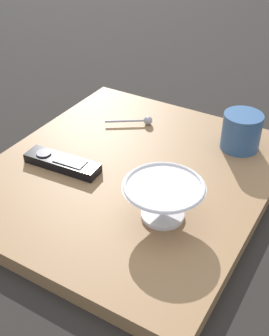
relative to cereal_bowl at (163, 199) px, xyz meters
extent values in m
plane|color=black|center=(-0.13, 0.10, -0.07)|extent=(6.00, 6.00, 0.00)
cube|color=#936D47|center=(-0.13, 0.10, -0.06)|extent=(0.58, 0.65, 0.03)
cylinder|color=silver|center=(0.00, 0.00, -0.04)|extent=(0.08, 0.08, 0.01)
cone|color=silver|center=(0.00, 0.00, 0.00)|extent=(0.15, 0.15, 0.06)
torus|color=silver|center=(0.00, 0.00, 0.03)|extent=(0.15, 0.15, 0.01)
cylinder|color=#33598C|center=(0.04, 0.31, 0.00)|extent=(0.09, 0.09, 0.09)
cylinder|color=#A3A5B2|center=(-0.24, 0.26, -0.03)|extent=(0.09, 0.06, 0.01)
sphere|color=#A3A5B2|center=(-0.20, 0.29, -0.03)|extent=(0.02, 0.02, 0.02)
cube|color=black|center=(-0.26, 0.03, -0.03)|extent=(0.18, 0.06, 0.02)
cylinder|color=#3A3A42|center=(-0.31, 0.03, -0.02)|extent=(0.03, 0.03, 0.00)
cube|color=#3A3A42|center=(-0.24, 0.03, -0.02)|extent=(0.07, 0.04, 0.00)
camera|label=1|loc=(0.27, -0.56, 0.51)|focal=46.49mm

